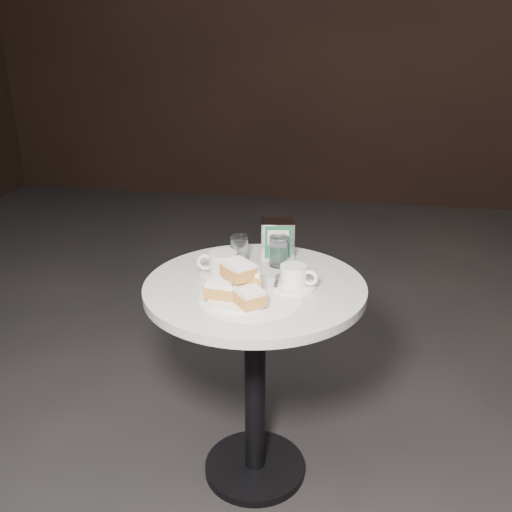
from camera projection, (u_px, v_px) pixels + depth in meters
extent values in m
plane|color=black|center=(255.00, 470.00, 2.07)|extent=(7.00, 7.00, 0.00)
cube|color=black|center=(331.00, 26.00, 4.70)|extent=(6.00, 0.10, 3.00)
cylinder|color=black|center=(255.00, 467.00, 2.06)|extent=(0.36, 0.36, 0.03)
cylinder|color=black|center=(255.00, 385.00, 1.93)|extent=(0.07, 0.07, 0.70)
cylinder|color=silver|center=(255.00, 288.00, 1.80)|extent=(0.70, 0.70, 0.03)
cylinder|color=white|center=(251.00, 298.00, 1.69)|extent=(0.31, 0.31, 0.00)
cylinder|color=white|center=(239.00, 299.00, 1.67)|extent=(0.24, 0.24, 0.01)
cube|color=#BD823A|center=(222.00, 290.00, 1.67)|extent=(0.10, 0.08, 0.03)
cube|color=white|center=(222.00, 283.00, 1.66)|extent=(0.09, 0.08, 0.01)
cube|color=#CB883E|center=(248.00, 298.00, 1.63)|extent=(0.11, 0.12, 0.03)
cube|color=white|center=(248.00, 290.00, 1.62)|extent=(0.10, 0.11, 0.01)
cube|color=#C88D3D|center=(245.00, 279.00, 1.67)|extent=(0.11, 0.09, 0.03)
cube|color=white|center=(245.00, 272.00, 1.66)|extent=(0.10, 0.09, 0.01)
cube|color=#C6843D|center=(238.00, 272.00, 1.66)|extent=(0.12, 0.12, 0.03)
cube|color=white|center=(238.00, 264.00, 1.65)|extent=(0.11, 0.11, 0.01)
cylinder|color=silver|center=(223.00, 275.00, 1.84)|extent=(0.17, 0.17, 0.01)
cylinder|color=silver|center=(223.00, 263.00, 1.83)|extent=(0.10, 0.10, 0.07)
cylinder|color=#856648|center=(223.00, 255.00, 1.81)|extent=(0.09, 0.09, 0.00)
torus|color=silver|center=(205.00, 262.00, 1.83)|extent=(0.06, 0.02, 0.06)
cube|color=#BCBDC1|center=(242.00, 273.00, 1.83)|extent=(0.03, 0.11, 0.00)
sphere|color=silver|center=(244.00, 265.00, 1.88)|extent=(0.02, 0.02, 0.02)
cylinder|color=white|center=(293.00, 286.00, 1.76)|extent=(0.17, 0.17, 0.01)
cylinder|color=white|center=(293.00, 275.00, 1.75)|extent=(0.10, 0.10, 0.06)
cylinder|color=brown|center=(293.00, 267.00, 1.74)|extent=(0.09, 0.09, 0.00)
torus|color=white|center=(310.00, 278.00, 1.73)|extent=(0.05, 0.02, 0.05)
cube|color=silver|center=(277.00, 281.00, 1.77)|extent=(0.02, 0.10, 0.00)
sphere|color=silver|center=(282.00, 274.00, 1.82)|extent=(0.02, 0.02, 0.02)
cylinder|color=silver|center=(239.00, 250.00, 1.93)|extent=(0.06, 0.06, 0.10)
cylinder|color=white|center=(239.00, 251.00, 1.93)|extent=(0.06, 0.06, 0.08)
cylinder|color=white|center=(279.00, 251.00, 1.91)|extent=(0.08, 0.08, 0.10)
cylinder|color=white|center=(279.00, 252.00, 1.91)|extent=(0.07, 0.07, 0.09)
cube|color=white|center=(277.00, 239.00, 1.97)|extent=(0.13, 0.11, 0.13)
cube|color=#1A5D3C|center=(278.00, 243.00, 1.93)|extent=(0.09, 0.02, 0.11)
cube|color=silver|center=(278.00, 238.00, 1.92)|extent=(0.07, 0.01, 0.05)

